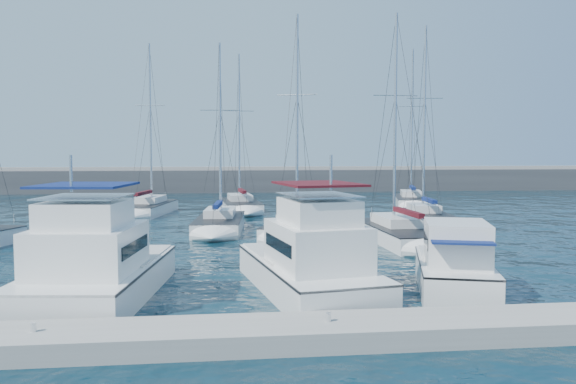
{
  "coord_description": "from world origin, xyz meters",
  "views": [
    {
      "loc": [
        -2.92,
        -26.35,
        5.36
      ],
      "look_at": [
        0.95,
        7.23,
        3.0
      ],
      "focal_mm": 35.0,
      "sensor_mm": 36.0,
      "label": 1
    }
  ],
  "objects": [
    {
      "name": "motor_yacht_stbd_outer",
      "position": [
        5.86,
        -5.98,
        0.94
      ],
      "size": [
        4.41,
        6.86,
        3.2
      ],
      "rotation": [
        0.0,
        0.0,
        -0.3
      ],
      "color": "silver",
      "rests_on": "ground"
    },
    {
      "name": "ground",
      "position": [
        0.0,
        0.0,
        0.0
      ],
      "size": [
        220.0,
        220.0,
        0.0
      ],
      "primitive_type": "plane",
      "color": "black",
      "rests_on": "ground"
    },
    {
      "name": "sailboat_back_a",
      "position": [
        -9.45,
        23.78,
        0.52
      ],
      "size": [
        4.5,
        9.37,
        15.29
      ],
      "rotation": [
        0.0,
        0.0,
        -0.17
      ],
      "color": "white",
      "rests_on": "ground"
    },
    {
      "name": "sailboat_mid_e",
      "position": [
        11.94,
        13.63,
        0.54
      ],
      "size": [
        3.9,
        7.5,
        15.1
      ],
      "rotation": [
        0.0,
        0.0,
        -0.12
      ],
      "color": "white",
      "rests_on": "ground"
    },
    {
      "name": "sailboat_back_c",
      "position": [
        15.93,
        28.29,
        0.53
      ],
      "size": [
        5.24,
        9.36,
        16.17
      ],
      "rotation": [
        0.0,
        0.0,
        -0.26
      ],
      "color": "white",
      "rests_on": "ground"
    },
    {
      "name": "sailboat_mid_d",
      "position": [
        7.56,
        6.22,
        0.5
      ],
      "size": [
        3.46,
        9.41,
        14.14
      ],
      "rotation": [
        0.0,
        0.0,
        0.03
      ],
      "color": "silver",
      "rests_on": "ground"
    },
    {
      "name": "dock_cleat_centre",
      "position": [
        0.0,
        -11.0,
        0.72
      ],
      "size": [
        0.16,
        0.16,
        0.25
      ],
      "primitive_type": "cylinder",
      "color": "silver",
      "rests_on": "dock"
    },
    {
      "name": "motor_yacht_port_inner",
      "position": [
        -7.58,
        -5.53,
        1.13
      ],
      "size": [
        4.89,
        9.14,
        4.69
      ],
      "rotation": [
        0.0,
        0.0,
        -0.11
      ],
      "color": "white",
      "rests_on": "ground"
    },
    {
      "name": "dock",
      "position": [
        0.0,
        -11.0,
        0.3
      ],
      "size": [
        40.0,
        2.2,
        0.6
      ],
      "primitive_type": "cube",
      "color": "gray",
      "rests_on": "ground"
    },
    {
      "name": "dock_cleat_near_port",
      "position": [
        -8.0,
        -11.0,
        0.72
      ],
      "size": [
        0.16,
        0.16,
        0.25
      ],
      "primitive_type": "cylinder",
      "color": "silver",
      "rests_on": "dock"
    },
    {
      "name": "sailboat_mid_b",
      "position": [
        -3.19,
        12.2,
        0.51
      ],
      "size": [
        3.73,
        8.48,
        13.25
      ],
      "rotation": [
        0.0,
        0.0,
        -0.08
      ],
      "color": "silver",
      "rests_on": "ground"
    },
    {
      "name": "sailboat_mid_c",
      "position": [
        1.57,
        8.89,
        0.53
      ],
      "size": [
        5.21,
        7.71,
        14.49
      ],
      "rotation": [
        0.0,
        0.0,
        -0.35
      ],
      "color": "white",
      "rests_on": "ground"
    },
    {
      "name": "breakwater",
      "position": [
        0.0,
        52.0,
        1.05
      ],
      "size": [
        160.0,
        6.0,
        4.45
      ],
      "color": "#424244",
      "rests_on": "ground"
    },
    {
      "name": "motor_yacht_stbd_inner",
      "position": [
        0.32,
        -5.61,
        1.13
      ],
      "size": [
        4.98,
        9.54,
        4.69
      ],
      "rotation": [
        0.0,
        0.0,
        0.17
      ],
      "color": "silver",
      "rests_on": "ground"
    },
    {
      "name": "sailboat_back_b",
      "position": [
        -1.37,
        25.32,
        0.52
      ],
      "size": [
        3.84,
        8.75,
        14.8
      ],
      "rotation": [
        0.0,
        0.0,
        0.08
      ],
      "color": "white",
      "rests_on": "ground"
    }
  ]
}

